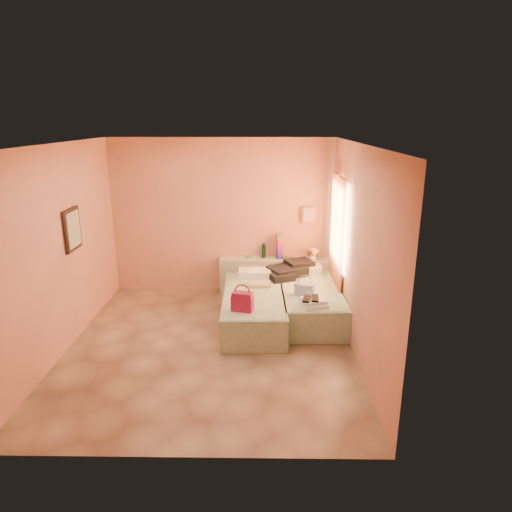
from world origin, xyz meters
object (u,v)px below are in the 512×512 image
(headboard_ledge, at_px, (275,276))
(towel_stack, at_px, (315,303))
(magenta_handbag, at_px, (242,301))
(blue_handbag, at_px, (305,290))
(flower_vase, at_px, (313,253))
(water_bottle, at_px, (264,251))
(green_book, at_px, (289,258))
(bed_left, at_px, (254,308))
(bed_right, at_px, (309,301))

(headboard_ledge, bearing_deg, towel_stack, -74.09)
(magenta_handbag, height_order, blue_handbag, magenta_handbag)
(flower_vase, distance_m, towel_stack, 1.77)
(headboard_ledge, height_order, water_bottle, water_bottle)
(blue_handbag, relative_size, towel_stack, 0.83)
(headboard_ledge, bearing_deg, blue_handbag, -73.95)
(green_book, bearing_deg, flower_vase, -6.26)
(headboard_ledge, relative_size, bed_left, 1.02)
(green_book, distance_m, towel_stack, 1.84)
(green_book, xyz_separation_m, magenta_handbag, (-0.77, -1.99, -0.03))
(green_book, relative_size, flower_vase, 0.68)
(bed_left, xyz_separation_m, flower_vase, (1.04, 1.26, 0.54))
(water_bottle, distance_m, magenta_handbag, 2.10)
(headboard_ledge, relative_size, bed_right, 1.02)
(headboard_ledge, bearing_deg, bed_left, -105.66)
(bed_left, bearing_deg, headboard_ledge, 72.81)
(headboard_ledge, relative_size, water_bottle, 7.68)
(bed_right, xyz_separation_m, green_book, (-0.28, 1.04, 0.42))
(headboard_ledge, distance_m, blue_handbag, 1.49)
(bed_right, bearing_deg, green_book, 103.33)
(flower_vase, relative_size, towel_stack, 0.79)
(water_bottle, height_order, magenta_handbag, water_bottle)
(water_bottle, bearing_deg, towel_stack, -68.84)
(green_book, distance_m, flower_vase, 0.44)
(bed_left, height_order, bed_right, same)
(blue_handbag, bearing_deg, bed_left, -162.33)
(magenta_handbag, bearing_deg, bed_right, 56.07)
(bed_right, height_order, water_bottle, water_bottle)
(blue_handbag, bearing_deg, headboard_ledge, 128.97)
(green_book, height_order, towel_stack, green_book)
(bed_left, bearing_deg, flower_vase, 48.94)
(bed_left, xyz_separation_m, magenta_handbag, (-0.15, -0.66, 0.39))
(bed_left, distance_m, flower_vase, 1.72)
(flower_vase, relative_size, blue_handbag, 0.94)
(headboard_ledge, xyz_separation_m, blue_handbag, (0.41, -1.41, 0.27))
(green_book, relative_size, towel_stack, 0.53)
(headboard_ledge, height_order, green_book, green_book)
(water_bottle, xyz_separation_m, flower_vase, (0.88, -0.16, 0.00))
(bed_right, height_order, blue_handbag, blue_handbag)
(green_book, distance_m, magenta_handbag, 2.13)
(bed_left, height_order, magenta_handbag, magenta_handbag)
(bed_right, relative_size, flower_vase, 7.27)
(green_book, xyz_separation_m, flower_vase, (0.42, -0.07, 0.12))
(bed_right, relative_size, towel_stack, 5.71)
(water_bottle, distance_m, towel_stack, 2.06)
(bed_left, xyz_separation_m, water_bottle, (0.16, 1.42, 0.53))
(magenta_handbag, bearing_deg, headboard_ledge, 89.29)
(water_bottle, distance_m, blue_handbag, 1.63)
(headboard_ledge, xyz_separation_m, bed_right, (0.52, -1.05, -0.08))
(headboard_ledge, bearing_deg, magenta_handbag, -104.64)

